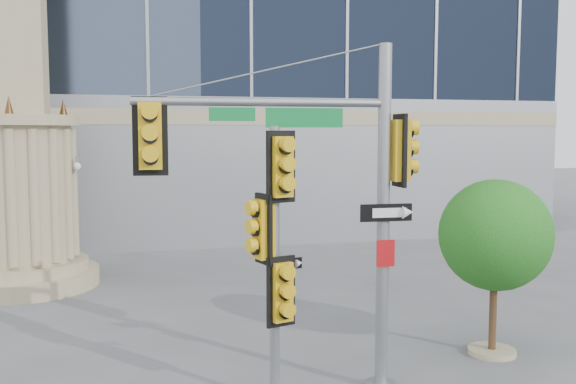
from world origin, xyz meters
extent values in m
plane|color=#545456|center=(0.00, 0.00, 0.00)|extent=(120.00, 120.00, 0.00)
cylinder|color=tan|center=(-6.00, 9.00, 0.25)|extent=(4.40, 4.40, 0.50)
cylinder|color=tan|center=(-6.00, 9.00, 0.65)|extent=(3.80, 3.80, 0.30)
cylinder|color=tan|center=(-6.00, 9.00, 2.80)|extent=(3.00, 3.00, 4.00)
cylinder|color=tan|center=(-6.00, 9.00, 4.95)|extent=(3.50, 3.50, 0.30)
cone|color=#472D14|center=(-4.70, 9.00, 5.35)|extent=(0.24, 0.24, 0.50)
cylinder|color=slate|center=(1.36, -0.85, 3.06)|extent=(0.22, 0.22, 6.12)
cylinder|color=slate|center=(-0.78, -0.74, 5.10)|extent=(4.29, 0.36, 0.14)
cube|color=#0E7531|center=(-0.06, -0.80, 4.85)|extent=(1.33, 0.11, 0.33)
cube|color=gold|center=(-2.61, -0.65, 4.54)|extent=(0.57, 0.31, 1.28)
cube|color=gold|center=(1.65, -0.87, 4.29)|extent=(0.31, 0.57, 1.28)
cube|color=black|center=(1.36, -0.99, 3.22)|extent=(0.94, 0.08, 0.31)
cube|color=#AF1013|center=(1.36, -0.99, 2.50)|extent=(0.33, 0.05, 0.47)
cylinder|color=slate|center=(-0.62, -0.93, 2.35)|extent=(0.17, 0.17, 4.70)
cube|color=gold|center=(-0.56, -1.13, 4.05)|extent=(0.57, 0.40, 1.18)
cube|color=gold|center=(-0.82, -0.99, 3.01)|extent=(0.40, 0.57, 1.18)
cube|color=gold|center=(-0.56, -1.13, 1.98)|extent=(0.57, 0.40, 1.18)
cube|color=black|center=(-0.42, -0.99, 2.40)|extent=(0.57, 0.19, 0.19)
cylinder|color=tan|center=(4.32, 0.26, 0.05)|extent=(0.98, 0.98, 0.11)
cylinder|color=#382314|center=(4.32, 0.26, 0.98)|extent=(0.15, 0.15, 1.96)
sphere|color=#1D5513|center=(4.32, 0.26, 2.51)|extent=(2.29, 2.29, 2.29)
sphere|color=#1D5513|center=(4.81, 0.53, 2.18)|extent=(1.42, 1.42, 1.42)
sphere|color=#1D5513|center=(3.94, -0.01, 2.24)|extent=(1.20, 1.20, 1.20)
camera|label=1|loc=(-3.07, -11.24, 4.60)|focal=40.00mm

